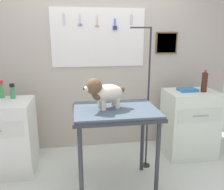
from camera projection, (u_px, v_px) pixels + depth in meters
rear_wall_panel at (98, 70)px, 3.38m from camera, size 4.00×0.11×2.30m
grooming_table at (116, 118)px, 2.45m from camera, size 0.88×0.66×0.92m
grooming_arm at (147, 106)px, 2.85m from camera, size 0.30×0.11×1.75m
dog at (104, 92)px, 2.37m from camera, size 0.44×0.29×0.33m
counter_left at (0, 137)px, 2.84m from camera, size 0.80×0.58×0.90m
cabinet_right at (189, 123)px, 3.27m from camera, size 0.68×0.54×0.92m
conditioner_bottle at (13, 92)px, 2.86m from camera, size 0.06×0.06×0.19m
spray_bottle_short at (2, 91)px, 2.89m from camera, size 0.06×0.06×0.22m
soda_bottle at (204, 82)px, 3.09m from camera, size 0.08×0.08×0.29m
supply_tray at (187, 90)px, 3.16m from camera, size 0.24×0.18×0.04m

